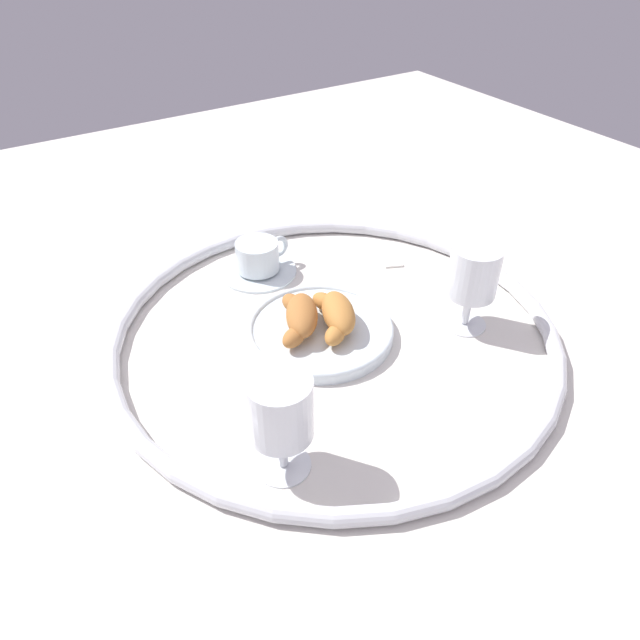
# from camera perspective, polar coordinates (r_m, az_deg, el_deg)

# --- Properties ---
(ground_plane) EXTENTS (2.20, 2.20, 0.00)m
(ground_plane) POSITION_cam_1_polar(r_m,az_deg,el_deg) (0.92, 1.30, -1.57)
(ground_plane) COLOR silver
(table_chrome_rim) EXTENTS (0.69, 0.69, 0.02)m
(table_chrome_rim) POSITION_cam_1_polar(r_m,az_deg,el_deg) (0.91, 1.31, -0.98)
(table_chrome_rim) COLOR silver
(table_chrome_rim) RESTS_ON ground_plane
(pastry_plate) EXTENTS (0.23, 0.23, 0.02)m
(pastry_plate) POSITION_cam_1_polar(r_m,az_deg,el_deg) (0.91, 0.00, -0.95)
(pastry_plate) COLOR silver
(pastry_plate) RESTS_ON ground_plane
(croissant_large) EXTENTS (0.13, 0.10, 0.04)m
(croissant_large) POSITION_cam_1_polar(r_m,az_deg,el_deg) (0.90, 1.55, 0.62)
(croissant_large) COLOR #BC7A38
(croissant_large) RESTS_ON pastry_plate
(croissant_small) EXTENTS (0.12, 0.10, 0.04)m
(croissant_small) POSITION_cam_1_polar(r_m,az_deg,el_deg) (0.89, -1.96, 0.37)
(croissant_small) COLOR #AD6B33
(croissant_small) RESTS_ON pastry_plate
(coffee_cup_near) EXTENTS (0.14, 0.14, 0.06)m
(coffee_cup_near) POSITION_cam_1_polar(r_m,az_deg,el_deg) (1.06, -5.97, 5.80)
(coffee_cup_near) COLOR silver
(coffee_cup_near) RESTS_ON ground_plane
(juice_glass_left) EXTENTS (0.08, 0.08, 0.14)m
(juice_glass_left) POSITION_cam_1_polar(r_m,az_deg,el_deg) (0.67, -3.85, -8.90)
(juice_glass_left) COLOR white
(juice_glass_left) RESTS_ON ground_plane
(juice_glass_right) EXTENTS (0.08, 0.08, 0.14)m
(juice_glass_right) POSITION_cam_1_polar(r_m,az_deg,el_deg) (0.91, 14.58, 4.21)
(juice_glass_right) COLOR white
(juice_glass_right) RESTS_ON ground_plane
(sugar_packet) EXTENTS (0.06, 0.05, 0.01)m
(sugar_packet) POSITION_cam_1_polar(r_m,az_deg,el_deg) (1.10, 6.89, 5.89)
(sugar_packet) COLOR white
(sugar_packet) RESTS_ON ground_plane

